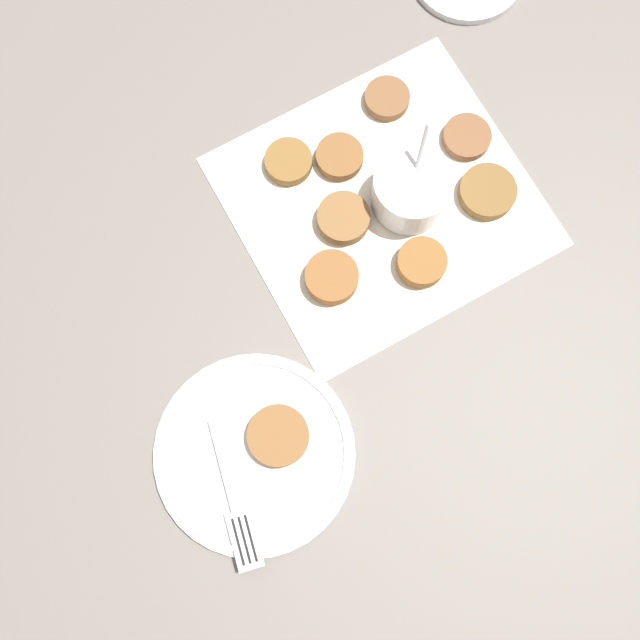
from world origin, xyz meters
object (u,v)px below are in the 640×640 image
Objects in this scene: serving_plate at (254,454)px; fritter_on_plate at (278,436)px; fork at (237,510)px; sauce_bowl at (411,191)px.

serving_plate is 0.04m from fritter_on_plate.
fork reaches higher than serving_plate.
sauce_bowl is at bearing 27.00° from serving_plate.
fritter_on_plate is (-0.29, -0.16, -0.00)m from sauce_bowl.
sauce_bowl reaches higher than fork.
serving_plate is (-0.32, -0.16, -0.02)m from sauce_bowl.
fritter_on_plate is 0.09m from fork.
sauce_bowl reaches higher than fritter_on_plate.
fritter_on_plate is at bearing -150.59° from sauce_bowl.
fritter_on_plate is (0.03, 0.00, 0.02)m from serving_plate.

